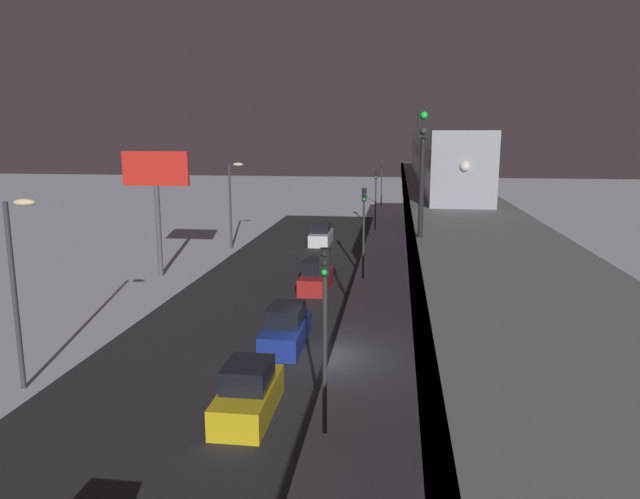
{
  "coord_description": "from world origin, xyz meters",
  "views": [
    {
      "loc": [
        -3.43,
        25.25,
        9.94
      ],
      "look_at": [
        2.32,
        -18.48,
        1.37
      ],
      "focal_mm": 32.89,
      "sensor_mm": 36.0,
      "label": 1
    }
  ],
  "objects_px": {
    "traffic_light_far": "(376,191)",
    "commercial_billboard": "(156,181)",
    "sedan_blue": "(286,329)",
    "traffic_light_mid": "(364,220)",
    "sedan_white": "(321,235)",
    "rail_signal": "(423,150)",
    "sedan_red": "(316,277)",
    "sedan_yellow": "(248,394)",
    "traffic_light_distant": "(382,177)",
    "traffic_light_near": "(325,314)",
    "subway_train": "(437,155)"
  },
  "relations": [
    {
      "from": "rail_signal",
      "to": "traffic_light_distant",
      "type": "relative_size",
      "value": 0.62
    },
    {
      "from": "traffic_light_distant",
      "to": "traffic_light_near",
      "type": "bearing_deg",
      "value": 90.0
    },
    {
      "from": "sedan_red",
      "to": "traffic_light_mid",
      "type": "xyz_separation_m",
      "value": [
        -2.9,
        -3.3,
        3.4
      ]
    },
    {
      "from": "sedan_red",
      "to": "sedan_white",
      "type": "bearing_deg",
      "value": 96.25
    },
    {
      "from": "subway_train",
      "to": "traffic_light_distant",
      "type": "height_order",
      "value": "subway_train"
    },
    {
      "from": "subway_train",
      "to": "sedan_red",
      "type": "relative_size",
      "value": 7.88
    },
    {
      "from": "sedan_red",
      "to": "subway_train",
      "type": "bearing_deg",
      "value": 42.66
    },
    {
      "from": "sedan_blue",
      "to": "traffic_light_far",
      "type": "distance_m",
      "value": 36.29
    },
    {
      "from": "sedan_red",
      "to": "traffic_light_near",
      "type": "xyz_separation_m",
      "value": [
        -2.9,
        18.82,
        3.4
      ]
    },
    {
      "from": "sedan_red",
      "to": "traffic_light_mid",
      "type": "height_order",
      "value": "traffic_light_mid"
    },
    {
      "from": "sedan_blue",
      "to": "traffic_light_distant",
      "type": "distance_m",
      "value": 58.3
    },
    {
      "from": "sedan_white",
      "to": "traffic_light_near",
      "type": "height_order",
      "value": "traffic_light_near"
    },
    {
      "from": "rail_signal",
      "to": "sedan_white",
      "type": "distance_m",
      "value": 36.88
    },
    {
      "from": "subway_train",
      "to": "traffic_light_mid",
      "type": "distance_m",
      "value": 7.9
    },
    {
      "from": "traffic_light_distant",
      "to": "commercial_billboard",
      "type": "relative_size",
      "value": 0.72
    },
    {
      "from": "sedan_white",
      "to": "sedan_yellow",
      "type": "xyz_separation_m",
      "value": [
        -1.8,
        34.31,
        0.0
      ]
    },
    {
      "from": "rail_signal",
      "to": "sedan_red",
      "type": "xyz_separation_m",
      "value": [
        5.9,
        -18.57,
        -8.71
      ]
    },
    {
      "from": "subway_train",
      "to": "sedan_yellow",
      "type": "distance_m",
      "value": 27.64
    },
    {
      "from": "sedan_white",
      "to": "subway_train",
      "type": "bearing_deg",
      "value": -42.53
    },
    {
      "from": "sedan_blue",
      "to": "traffic_light_near",
      "type": "height_order",
      "value": "traffic_light_near"
    },
    {
      "from": "traffic_light_mid",
      "to": "commercial_billboard",
      "type": "xyz_separation_m",
      "value": [
        14.57,
        0.95,
        2.63
      ]
    },
    {
      "from": "subway_train",
      "to": "rail_signal",
      "type": "xyz_separation_m",
      "value": [
        2.14,
        25.98,
        0.95
      ]
    },
    {
      "from": "traffic_light_mid",
      "to": "commercial_billboard",
      "type": "relative_size",
      "value": 0.72
    },
    {
      "from": "commercial_billboard",
      "to": "sedan_blue",
      "type": "bearing_deg",
      "value": 132.05
    },
    {
      "from": "rail_signal",
      "to": "traffic_light_mid",
      "type": "xyz_separation_m",
      "value": [
        3.0,
        -21.86,
        -5.31
      ]
    },
    {
      "from": "rail_signal",
      "to": "sedan_yellow",
      "type": "distance_m",
      "value": 10.54
    },
    {
      "from": "sedan_red",
      "to": "traffic_light_mid",
      "type": "bearing_deg",
      "value": 48.66
    },
    {
      "from": "sedan_white",
      "to": "traffic_light_distant",
      "type": "xyz_separation_m",
      "value": [
        -4.7,
        -31.1,
        3.4
      ]
    },
    {
      "from": "traffic_light_far",
      "to": "traffic_light_distant",
      "type": "xyz_separation_m",
      "value": [
        0.0,
        -22.12,
        0.0
      ]
    },
    {
      "from": "commercial_billboard",
      "to": "sedan_red",
      "type": "bearing_deg",
      "value": 168.65
    },
    {
      "from": "traffic_light_near",
      "to": "rail_signal",
      "type": "bearing_deg",
      "value": -175.15
    },
    {
      "from": "subway_train",
      "to": "commercial_billboard",
      "type": "relative_size",
      "value": 4.14
    },
    {
      "from": "sedan_white",
      "to": "rail_signal",
      "type": "bearing_deg",
      "value": -77.59
    },
    {
      "from": "traffic_light_far",
      "to": "sedan_red",
      "type": "bearing_deg",
      "value": 83.49
    },
    {
      "from": "traffic_light_far",
      "to": "commercial_billboard",
      "type": "relative_size",
      "value": 0.72
    },
    {
      "from": "subway_train",
      "to": "traffic_light_distant",
      "type": "xyz_separation_m",
      "value": [
        5.14,
        -40.12,
        -4.36
      ]
    },
    {
      "from": "subway_train",
      "to": "traffic_light_far",
      "type": "bearing_deg",
      "value": -74.07
    },
    {
      "from": "sedan_red",
      "to": "sedan_yellow",
      "type": "bearing_deg",
      "value": -90.0
    },
    {
      "from": "sedan_blue",
      "to": "traffic_light_near",
      "type": "xyz_separation_m",
      "value": [
        -2.9,
        8.22,
        3.4
      ]
    },
    {
      "from": "rail_signal",
      "to": "sedan_red",
      "type": "height_order",
      "value": "rail_signal"
    },
    {
      "from": "sedan_red",
      "to": "traffic_light_distant",
      "type": "relative_size",
      "value": 0.73
    },
    {
      "from": "subway_train",
      "to": "rail_signal",
      "type": "relative_size",
      "value": 9.22
    },
    {
      "from": "traffic_light_far",
      "to": "traffic_light_mid",
      "type": "bearing_deg",
      "value": 90.0
    },
    {
      "from": "traffic_light_far",
      "to": "sedan_white",
      "type": "bearing_deg",
      "value": 62.37
    },
    {
      "from": "sedan_white",
      "to": "commercial_billboard",
      "type": "height_order",
      "value": "commercial_billboard"
    },
    {
      "from": "commercial_billboard",
      "to": "traffic_light_distant",
      "type": "bearing_deg",
      "value": -107.88
    },
    {
      "from": "subway_train",
      "to": "sedan_blue",
      "type": "height_order",
      "value": "subway_train"
    },
    {
      "from": "sedan_yellow",
      "to": "traffic_light_distant",
      "type": "bearing_deg",
      "value": 87.46
    },
    {
      "from": "rail_signal",
      "to": "sedan_red",
      "type": "relative_size",
      "value": 0.85
    },
    {
      "from": "sedan_white",
      "to": "traffic_light_distant",
      "type": "bearing_deg",
      "value": 81.41
    }
  ]
}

